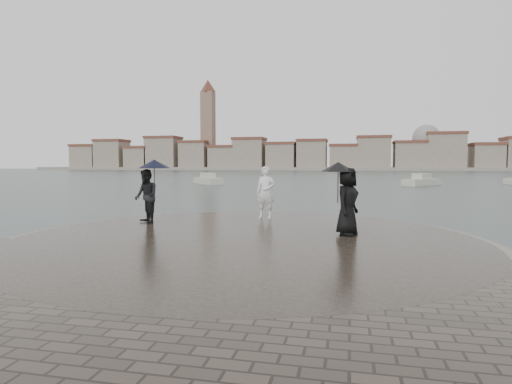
# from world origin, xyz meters

# --- Properties ---
(ground) EXTENTS (400.00, 400.00, 0.00)m
(ground) POSITION_xyz_m (0.00, 0.00, 0.00)
(ground) COLOR #2B3835
(ground) RESTS_ON ground
(kerb_ring) EXTENTS (12.50, 12.50, 0.32)m
(kerb_ring) POSITION_xyz_m (0.00, 3.50, 0.16)
(kerb_ring) COLOR gray
(kerb_ring) RESTS_ON ground
(quay_tip) EXTENTS (11.90, 11.90, 0.36)m
(quay_tip) POSITION_xyz_m (0.00, 3.50, 0.18)
(quay_tip) COLOR #2D261E
(quay_tip) RESTS_ON ground
(statue) EXTENTS (0.68, 0.45, 1.83)m
(statue) POSITION_xyz_m (-0.24, 7.47, 1.27)
(statue) COLOR white
(statue) RESTS_ON quay_tip
(visitor_left) EXTENTS (1.31, 1.16, 2.04)m
(visitor_left) POSITION_xyz_m (-3.70, 5.44, 1.48)
(visitor_left) COLOR black
(visitor_left) RESTS_ON quay_tip
(visitor_right) EXTENTS (1.16, 1.10, 1.95)m
(visitor_right) POSITION_xyz_m (2.53, 4.39, 1.46)
(visitor_right) COLOR black
(visitor_right) RESTS_ON quay_tip
(far_skyline) EXTENTS (260.00, 20.00, 37.00)m
(far_skyline) POSITION_xyz_m (-6.29, 160.71, 5.61)
(far_skyline) COLOR gray
(far_skyline) RESTS_ON ground
(boats) EXTENTS (39.99, 10.36, 1.50)m
(boats) POSITION_xyz_m (6.21, 42.11, 0.38)
(boats) COLOR beige
(boats) RESTS_ON ground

